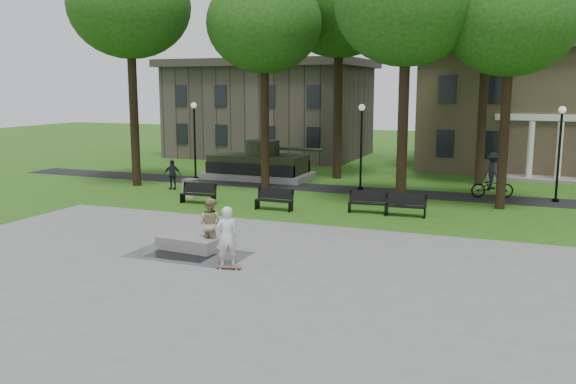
{
  "coord_description": "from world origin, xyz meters",
  "views": [
    {
      "loc": [
        9.07,
        -20.31,
        5.64
      ],
      "look_at": [
        0.02,
        2.55,
        1.4
      ],
      "focal_mm": 38.0,
      "sensor_mm": 36.0,
      "label": 1
    }
  ],
  "objects_px": {
    "concrete_block": "(189,243)",
    "cyclist": "(493,179)",
    "friend_watching": "(210,224)",
    "park_bench_0": "(199,193)",
    "skateboarder": "(227,237)",
    "trash_bin": "(190,188)"
  },
  "relations": [
    {
      "from": "trash_bin",
      "to": "park_bench_0",
      "type": "bearing_deg",
      "value": -46.28
    },
    {
      "from": "friend_watching",
      "to": "park_bench_0",
      "type": "height_order",
      "value": "friend_watching"
    },
    {
      "from": "friend_watching",
      "to": "cyclist",
      "type": "xyz_separation_m",
      "value": [
        8.54,
        14.5,
        0.01
      ]
    },
    {
      "from": "skateboarder",
      "to": "cyclist",
      "type": "bearing_deg",
      "value": -155.52
    },
    {
      "from": "friend_watching",
      "to": "trash_bin",
      "type": "bearing_deg",
      "value": -55.01
    },
    {
      "from": "park_bench_0",
      "to": "cyclist",
      "type": "bearing_deg",
      "value": 25.42
    },
    {
      "from": "skateboarder",
      "to": "friend_watching",
      "type": "distance_m",
      "value": 2.15
    },
    {
      "from": "park_bench_0",
      "to": "trash_bin",
      "type": "relative_size",
      "value": 1.89
    },
    {
      "from": "concrete_block",
      "to": "cyclist",
      "type": "xyz_separation_m",
      "value": [
        9.25,
        14.75,
        0.71
      ]
    },
    {
      "from": "cyclist",
      "to": "trash_bin",
      "type": "relative_size",
      "value": 2.44
    },
    {
      "from": "skateboarder",
      "to": "trash_bin",
      "type": "height_order",
      "value": "skateboarder"
    },
    {
      "from": "concrete_block",
      "to": "friend_watching",
      "type": "xyz_separation_m",
      "value": [
        0.71,
        0.25,
        0.7
      ]
    },
    {
      "from": "friend_watching",
      "to": "park_bench_0",
      "type": "distance_m",
      "value": 8.94
    },
    {
      "from": "concrete_block",
      "to": "trash_bin",
      "type": "bearing_deg",
      "value": 120.29
    },
    {
      "from": "skateboarder",
      "to": "cyclist",
      "type": "relative_size",
      "value": 0.83
    },
    {
      "from": "concrete_block",
      "to": "park_bench_0",
      "type": "height_order",
      "value": "park_bench_0"
    },
    {
      "from": "concrete_block",
      "to": "skateboarder",
      "type": "height_order",
      "value": "skateboarder"
    },
    {
      "from": "cyclist",
      "to": "trash_bin",
      "type": "height_order",
      "value": "cyclist"
    },
    {
      "from": "skateboarder",
      "to": "park_bench_0",
      "type": "relative_size",
      "value": 1.07
    },
    {
      "from": "friend_watching",
      "to": "trash_bin",
      "type": "relative_size",
      "value": 1.93
    },
    {
      "from": "friend_watching",
      "to": "park_bench_0",
      "type": "bearing_deg",
      "value": -56.89
    },
    {
      "from": "cyclist",
      "to": "concrete_block",
      "type": "bearing_deg",
      "value": 127.89
    }
  ]
}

